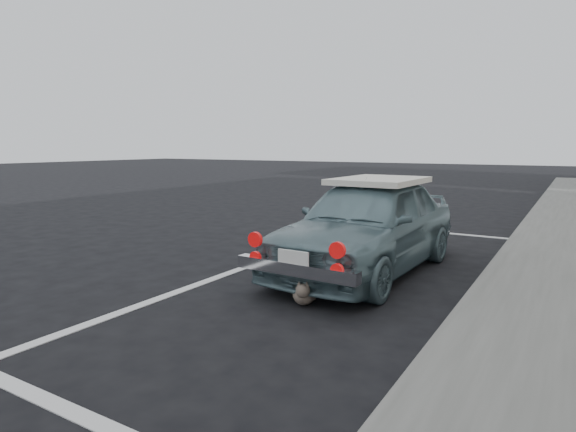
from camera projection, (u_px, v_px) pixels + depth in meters
name	position (u px, v px, depth m)	size (l,w,h in m)	color
ground	(117.00, 369.00, 3.32)	(80.00, 80.00, 0.00)	black
pline_rear	(104.00, 426.00, 2.64)	(3.00, 0.12, 0.01)	silver
pline_front	(434.00, 232.00, 8.57)	(3.00, 0.12, 0.01)	silver
pline_side	(258.00, 263.00, 6.32)	(0.12, 7.00, 0.01)	silver
retro_coupe	(367.00, 224.00, 5.86)	(1.47, 3.44, 1.16)	slate
cat	(304.00, 292.00, 4.66)	(0.35, 0.48, 0.27)	#6E6354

